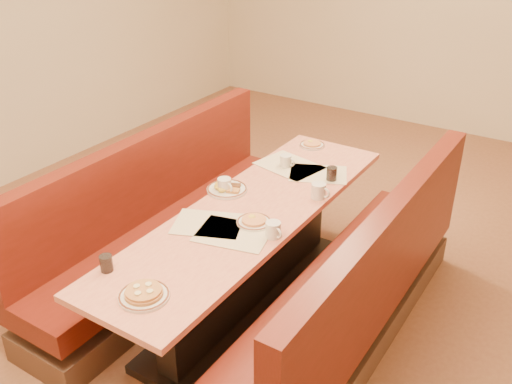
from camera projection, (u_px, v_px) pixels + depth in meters
The scene contains 19 objects.
ground at pixel (252, 304), 3.92m from camera, with size 8.00×8.00×0.00m, color #9E6647.
room_envelope at pixel (250, 16), 3.02m from camera, with size 6.04×8.04×2.82m.
diner_table at pixel (252, 259), 3.75m from camera, with size 0.70×2.50×0.75m.
booth_left at pixel (167, 229), 4.10m from camera, with size 0.55×2.50×1.05m.
booth_right at pixel (354, 299), 3.40m from camera, with size 0.55×2.50×1.05m.
placemat_near_left at pixel (208, 224), 3.41m from camera, with size 0.40×0.30×0.00m, color beige.
placemat_near_right at pixel (233, 234), 3.31m from camera, with size 0.42×0.31×0.00m, color beige.
placemat_far_left at pixel (289, 165), 4.14m from camera, with size 0.44×0.33×0.00m, color beige.
placemat_far_right at pixel (318, 174), 4.02m from camera, with size 0.40×0.30×0.00m, color beige.
pancake_plate at pixel (144, 294), 2.79m from camera, with size 0.25×0.25×0.06m.
eggs_plate at pixel (226, 189), 3.79m from camera, with size 0.27×0.27×0.05m.
extra_plate_mid at pixel (254, 221), 3.41m from camera, with size 0.21×0.21×0.04m.
extra_plate_far at pixel (312, 144), 4.46m from camera, with size 0.20×0.20×0.04m.
coffee_mug_a at pixel (274, 230), 3.26m from camera, with size 0.12×0.09×0.10m.
coffee_mug_b at pixel (225, 185), 3.76m from camera, with size 0.13×0.09×0.10m.
coffee_mug_c at pixel (319, 191), 3.68m from camera, with size 0.13×0.09×0.10m.
coffee_mug_d at pixel (286, 161), 4.11m from camera, with size 0.12×0.08×0.09m.
soda_tumbler_near at pixel (106, 263), 2.97m from camera, with size 0.07×0.07×0.09m.
soda_tumbler_mid at pixel (332, 174), 3.91m from camera, with size 0.07×0.07×0.10m.
Camera 1 is at (1.71, -2.60, 2.51)m, focal length 40.00 mm.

